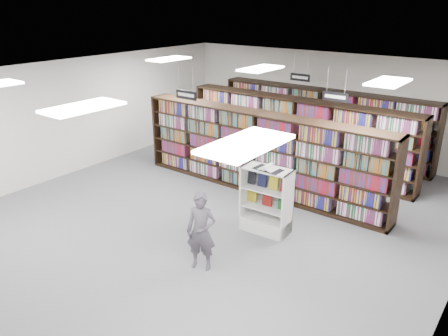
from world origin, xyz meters
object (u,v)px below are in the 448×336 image
Objects in this scene: bookshelf_row_near at (258,153)px; open_book at (268,168)px; endcap_display at (267,210)px; shopper at (201,231)px.

open_book is at bearing -52.40° from bookshelf_row_near.
open_book is (1.35, -1.75, 0.43)m from bookshelf_row_near.
bookshelf_row_near is 2.19m from endcap_display.
shopper is (-0.25, -1.84, -0.73)m from open_book.
bookshelf_row_near is 2.25m from open_book.
endcap_display is 0.96× the size of shopper.
open_book is at bearing -67.13° from endcap_display.
open_book is 0.39× the size of shopper.
bookshelf_row_near reaches higher than shopper.
bookshelf_row_near reaches higher than endcap_display.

